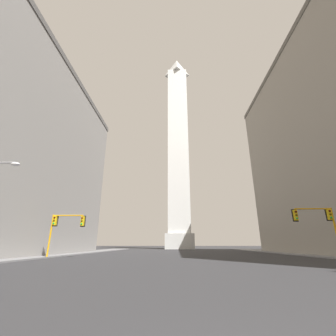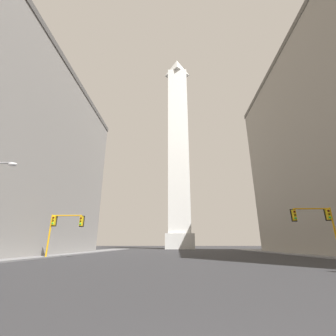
# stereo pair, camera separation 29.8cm
# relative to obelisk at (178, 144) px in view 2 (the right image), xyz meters

# --- Properties ---
(sidewalk_left) EXTENTS (5.00, 89.30, 0.15)m
(sidewalk_left) POSITION_rel_obelisk_xyz_m (-18.18, -47.62, -36.70)
(sidewalk_left) COLOR slate
(sidewalk_left) RESTS_ON ground_plane
(obelisk) EXTENTS (9.11, 9.11, 75.92)m
(obelisk) POSITION_rel_obelisk_xyz_m (0.00, 0.00, 0.00)
(obelisk) COLOR silver
(obelisk) RESTS_ON ground_plane
(traffic_light_mid_left) EXTENTS (4.15, 0.51, 4.88)m
(traffic_light_mid_left) POSITION_rel_obelisk_xyz_m (-14.50, -49.21, -33.09)
(traffic_light_mid_left) COLOR orange
(traffic_light_mid_left) RESTS_ON ground_plane
(traffic_light_mid_right) EXTENTS (4.30, 0.50, 5.20)m
(traffic_light_mid_right) POSITION_rel_obelisk_xyz_m (14.03, -51.56, -32.83)
(traffic_light_mid_right) COLOR orange
(traffic_light_mid_right) RESTS_ON ground_plane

